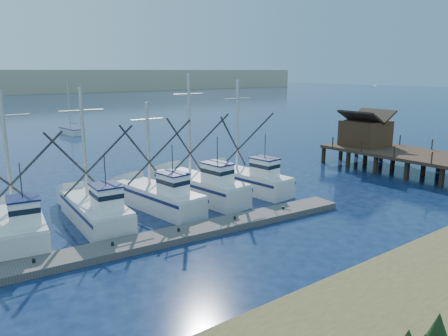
{
  "coord_description": "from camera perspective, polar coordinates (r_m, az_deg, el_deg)",
  "views": [
    {
      "loc": [
        -17.79,
        -15.18,
        9.71
      ],
      "look_at": [
        -0.17,
        8.0,
        3.19
      ],
      "focal_mm": 35.0,
      "sensor_mm": 36.0,
      "label": 1
    }
  ],
  "objects": [
    {
      "name": "sailboat_near",
      "position": [
        72.26,
        -19.29,
        4.59
      ],
      "size": [
        2.35,
        5.6,
        8.1
      ],
      "rotation": [
        0.0,
        0.0,
        0.08
      ],
      "color": "silver",
      "rests_on": "ground"
    },
    {
      "name": "floating_dock",
      "position": [
        25.2,
        -12.13,
        -9.84
      ],
      "size": [
        30.27,
        4.5,
        0.4
      ],
      "primitive_type": "cube",
      "rotation": [
        0.0,
        0.0,
        -0.08
      ],
      "color": "#56514D",
      "rests_on": "ground"
    },
    {
      "name": "trawler_fleet",
      "position": [
        29.31,
        -16.47,
        -5.22
      ],
      "size": [
        29.71,
        8.84,
        9.52
      ],
      "color": "silver",
      "rests_on": "ground"
    },
    {
      "name": "ground",
      "position": [
        25.32,
        11.52,
        -10.19
      ],
      "size": [
        500.0,
        500.0,
        0.0
      ],
      "primitive_type": "plane",
      "color": "#0B1834",
      "rests_on": "ground"
    },
    {
      "name": "timber_pier",
      "position": [
        46.4,
        21.49,
        2.89
      ],
      "size": [
        7.0,
        20.0,
        8.0
      ],
      "color": "black",
      "rests_on": "ground"
    },
    {
      "name": "flying_gull",
      "position": [
        43.35,
        18.93,
        10.08
      ],
      "size": [
        0.94,
        0.17,
        0.17
      ],
      "color": "white",
      "rests_on": "ground"
    }
  ]
}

